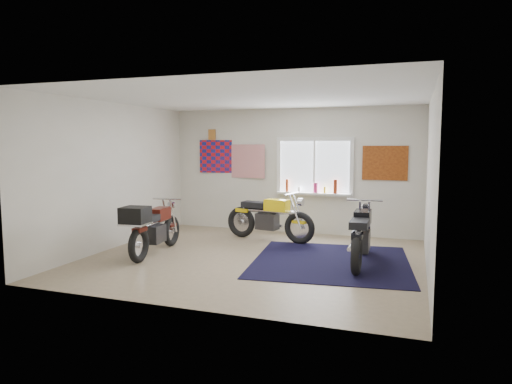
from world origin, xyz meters
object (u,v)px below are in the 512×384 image
(navy_rug, at_px, (331,261))
(black_chrome_bike, at_px, (361,237))
(yellow_triumph, at_px, (269,219))
(maroon_tourer, at_px, (152,228))

(navy_rug, relative_size, black_chrome_bike, 1.33)
(yellow_triumph, xyz_separation_m, black_chrome_bike, (1.96, -1.25, 0.00))
(yellow_triumph, bearing_deg, black_chrome_bike, -21.56)
(navy_rug, distance_m, yellow_triumph, 2.01)
(black_chrome_bike, bearing_deg, yellow_triumph, 56.53)
(black_chrome_bike, bearing_deg, maroon_tourer, 99.45)
(yellow_triumph, distance_m, maroon_tourer, 2.43)
(navy_rug, xyz_separation_m, maroon_tourer, (-3.01, -0.60, 0.48))
(yellow_triumph, distance_m, black_chrome_bike, 2.32)
(black_chrome_bike, xyz_separation_m, maroon_tourer, (-3.49, -0.64, 0.05))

